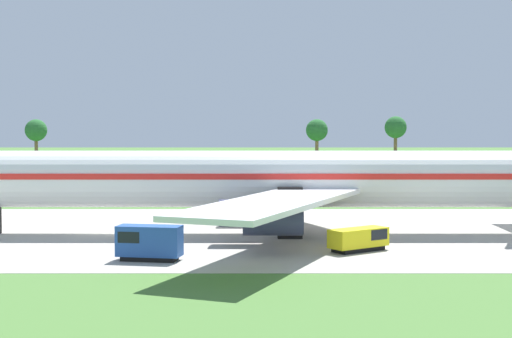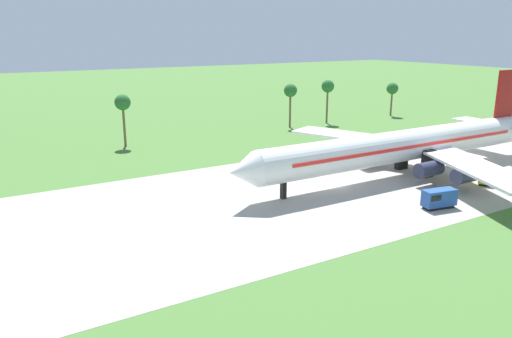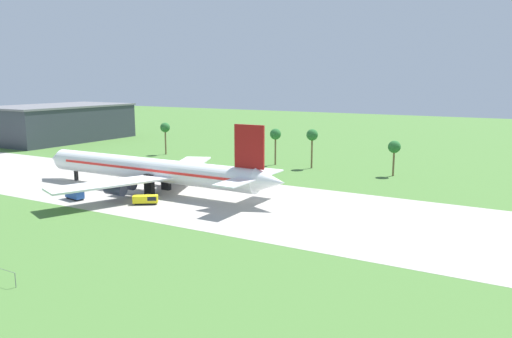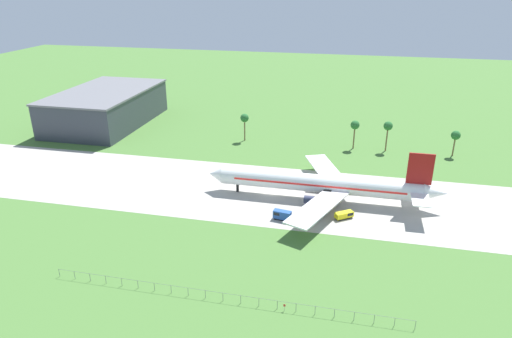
{
  "view_description": "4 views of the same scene",
  "coord_description": "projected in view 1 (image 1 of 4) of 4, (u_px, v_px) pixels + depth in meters",
  "views": [
    {
      "loc": [
        15.17,
        -79.21,
        10.96
      ],
      "look_at": [
        15.33,
        -1.04,
        6.55
      ],
      "focal_mm": 55.0,
      "sensor_mm": 36.0,
      "label": 1
    },
    {
      "loc": [
        -52.86,
        -62.67,
        25.23
      ],
      "look_at": [
        -15.86,
        -1.04,
        5.55
      ],
      "focal_mm": 35.0,
      "sensor_mm": 36.0,
      "label": 2
    },
    {
      "loc": [
        99.59,
        -93.92,
        27.73
      ],
      "look_at": [
        46.51,
        -1.04,
        8.37
      ],
      "focal_mm": 35.0,
      "sensor_mm": 36.0,
      "label": 3
    },
    {
      "loc": [
        24.56,
        -131.92,
        65.0
      ],
      "look_at": [
        -6.03,
        5.0,
        6.0
      ],
      "focal_mm": 32.0,
      "sensor_mm": 36.0,
      "label": 4
    }
  ],
  "objects": [
    {
      "name": "ground_plane",
      "position": [
        106.0,
        233.0,
        79.67
      ],
      "size": [
        600.0,
        600.0,
        0.0
      ],
      "primitive_type": "plane",
      "color": "#477233"
    },
    {
      "name": "taxiway_strip",
      "position": [
        106.0,
        233.0,
        79.67
      ],
      "size": [
        320.0,
        44.0,
        0.02
      ],
      "color": "#A8A399",
      "rests_on": "ground_plane"
    },
    {
      "name": "jet_airliner",
      "position": [
        272.0,
        180.0,
        78.36
      ],
      "size": [
        73.96,
        56.06,
        17.98
      ],
      "color": "white",
      "rests_on": "ground_plane"
    },
    {
      "name": "baggage_tug",
      "position": [
        146.0,
        242.0,
        63.14
      ],
      "size": [
        5.44,
        2.86,
        2.85
      ],
      "color": "black",
      "rests_on": "ground_plane"
    },
    {
      "name": "catering_van",
      "position": [
        359.0,
        238.0,
        68.0
      ],
      "size": [
        5.63,
        4.81,
        2.01
      ],
      "color": "black",
      "rests_on": "ground_plane"
    },
    {
      "name": "palm_tree_row",
      "position": [
        323.0,
        134.0,
        128.22
      ],
      "size": [
        88.15,
        3.6,
        12.37
      ],
      "color": "brown",
      "rests_on": "ground_plane"
    }
  ]
}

